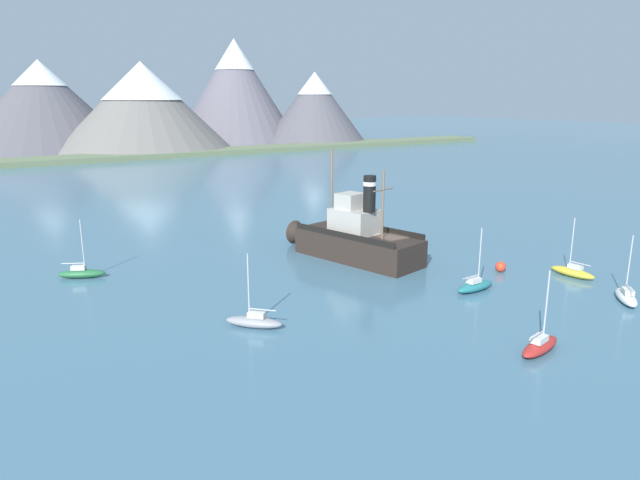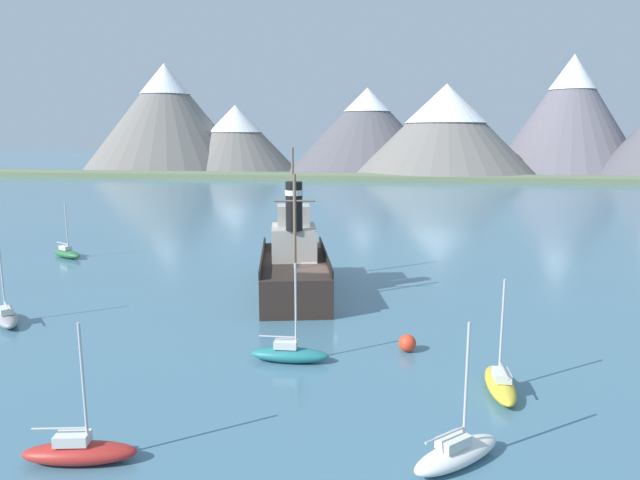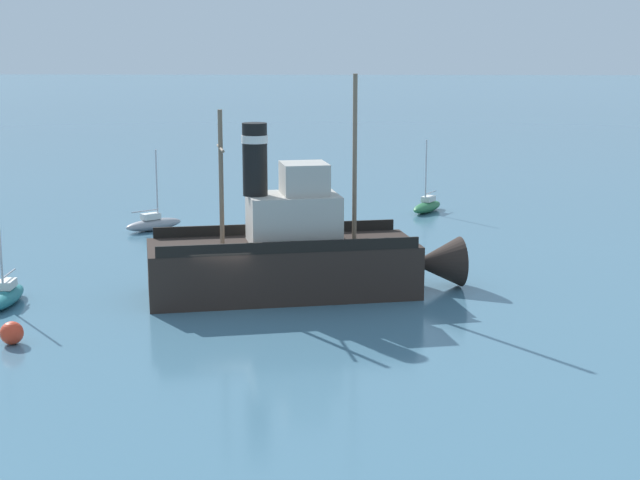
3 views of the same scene
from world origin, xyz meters
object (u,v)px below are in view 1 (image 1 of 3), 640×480
at_px(sailboat_yellow, 573,272).
at_px(sailboat_white, 626,296).
at_px(sailboat_grey, 254,321).
at_px(old_tugboat, 353,239).
at_px(sailboat_teal, 475,286).
at_px(sailboat_green, 81,273).
at_px(sailboat_red, 540,345).
at_px(mooring_buoy, 501,267).

height_order(sailboat_yellow, sailboat_white, same).
relative_size(sailboat_yellow, sailboat_grey, 1.00).
bearing_deg(sailboat_grey, old_tugboat, 32.63).
xyz_separation_m(sailboat_teal, sailboat_grey, (-17.35, 2.94, 0.00)).
distance_m(old_tugboat, sailboat_teal, 12.85).
distance_m(sailboat_teal, sailboat_green, 31.62).
xyz_separation_m(sailboat_green, sailboat_red, (19.28, -29.56, 0.00)).
height_order(sailboat_yellow, sailboat_grey, same).
distance_m(sailboat_teal, sailboat_white, 10.57).
bearing_deg(mooring_buoy, sailboat_red, -132.58).
bearing_deg(sailboat_grey, sailboat_red, -45.66).
bearing_deg(sailboat_red, sailboat_white, 8.44).
relative_size(sailboat_grey, sailboat_white, 1.00).
relative_size(sailboat_yellow, sailboat_green, 1.00).
height_order(old_tugboat, sailboat_white, old_tugboat).
relative_size(sailboat_green, sailboat_red, 1.00).
xyz_separation_m(old_tugboat, sailboat_yellow, (11.84, -14.48, -1.40)).
bearing_deg(sailboat_teal, sailboat_green, 140.67).
bearing_deg(old_tugboat, sailboat_white, -64.62).
xyz_separation_m(sailboat_teal, mooring_buoy, (5.61, 2.23, 0.02)).
bearing_deg(sailboat_grey, mooring_buoy, -1.77).
height_order(sailboat_teal, sailboat_red, same).
relative_size(sailboat_green, mooring_buoy, 5.52).
bearing_deg(old_tugboat, sailboat_teal, -79.55).
relative_size(sailboat_teal, mooring_buoy, 5.52).
distance_m(sailboat_green, sailboat_white, 42.13).
bearing_deg(sailboat_yellow, sailboat_grey, 169.76).
bearing_deg(sailboat_teal, mooring_buoy, 21.65).
relative_size(sailboat_grey, mooring_buoy, 5.52).
xyz_separation_m(sailboat_yellow, sailboat_grey, (-26.87, 4.85, 0.00)).
height_order(sailboat_teal, sailboat_white, same).
distance_m(sailboat_white, mooring_buoy, 10.03).
bearing_deg(sailboat_white, sailboat_teal, 133.52).
height_order(old_tugboat, sailboat_grey, old_tugboat).
relative_size(old_tugboat, sailboat_yellow, 3.02).
bearing_deg(sailboat_white, mooring_buoy, 99.58).
xyz_separation_m(old_tugboat, sailboat_green, (-22.14, 7.48, -1.40)).
bearing_deg(sailboat_green, sailboat_teal, -39.33).
relative_size(old_tugboat, mooring_buoy, 16.65).
bearing_deg(old_tugboat, sailboat_red, -97.39).
bearing_deg(old_tugboat, mooring_buoy, -52.50).
relative_size(sailboat_teal, sailboat_green, 1.00).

